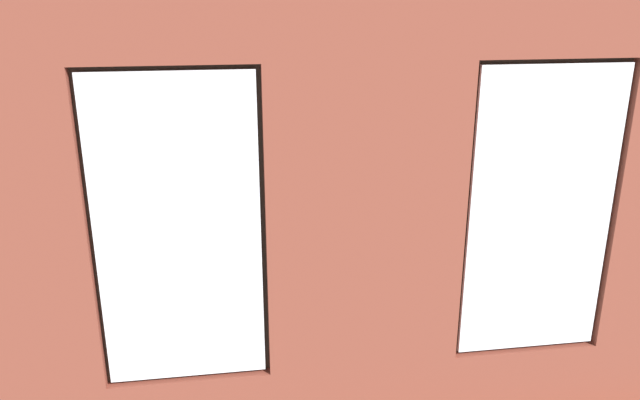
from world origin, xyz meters
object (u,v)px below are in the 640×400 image
object	(u,v)px
candle_jar	(335,250)
tv_flatscreen	(57,217)
media_console	(64,267)
potted_plant_by_left_couch	(432,199)
coffee_table	(323,255)
potted_plant_corner_near_left	(464,164)
couch_by_window	(264,355)
papasan_chair	(268,199)
couch_left	(506,238)
remote_gray	(323,249)
cup_ceramic	(286,253)
remote_silver	(306,247)
potted_plant_near_tv	(98,273)
potted_plant_corner_far_left	(634,306)

from	to	relation	value
candle_jar	tv_flatscreen	bearing A→B (deg)	-11.56
media_console	potted_plant_by_left_couch	size ratio (longest dim) A/B	1.89
coffee_table	potted_plant_corner_near_left	size ratio (longest dim) A/B	0.99
couch_by_window	papasan_chair	bearing A→B (deg)	-94.66
coffee_table	potted_plant_corner_near_left	world-z (taller)	potted_plant_corner_near_left
tv_flatscreen	potted_plant_corner_near_left	bearing A→B (deg)	-162.33
couch_left	remote_gray	xyz separation A→B (m)	(2.17, 0.30, 0.12)
candle_jar	papasan_chair	world-z (taller)	papasan_chair
papasan_chair	potted_plant_corner_near_left	world-z (taller)	potted_plant_corner_near_left
potted_plant_corner_near_left	cup_ceramic	bearing A→B (deg)	38.84
couch_left	candle_jar	distance (m)	2.12
tv_flatscreen	potted_plant_corner_near_left	xyz separation A→B (m)	(-5.03, -1.60, -0.08)
papasan_chair	potted_plant_by_left_couch	size ratio (longest dim) A/B	2.09
candle_jar	remote_silver	xyz separation A→B (m)	(0.27, -0.23, -0.04)
coffee_table	candle_jar	world-z (taller)	candle_jar
coffee_table	tv_flatscreen	world-z (taller)	tv_flatscreen
candle_jar	remote_silver	bearing A→B (deg)	-40.44
couch_left	media_console	distance (m)	4.90
couch_by_window	media_console	size ratio (longest dim) A/B	2.04
media_console	papasan_chair	distance (m)	2.63
potted_plant_near_tv	potted_plant_by_left_couch	bearing A→B (deg)	-150.26
potted_plant_near_tv	couch_left	bearing A→B (deg)	-169.67
couch_left	remote_gray	size ratio (longest dim) A/B	11.98
remote_gray	potted_plant_near_tv	size ratio (longest dim) A/B	0.15
cup_ceramic	potted_plant_corner_far_left	distance (m)	3.19
couch_by_window	remote_gray	size ratio (longest dim) A/B	11.80
coffee_table	potted_plant_near_tv	size ratio (longest dim) A/B	1.14
potted_plant_by_left_couch	couch_left	bearing A→B (deg)	105.30
remote_gray	tv_flatscreen	xyz separation A→B (m)	(2.72, -0.45, 0.34)
remote_silver	papasan_chair	world-z (taller)	papasan_chair
cup_ceramic	potted_plant_corner_near_left	world-z (taller)	potted_plant_corner_near_left
couch_left	remote_silver	bearing A→B (deg)	-85.83
tv_flatscreen	papasan_chair	xyz separation A→B (m)	(-2.27, -1.32, -0.35)
potted_plant_corner_far_left	potted_plant_by_left_couch	size ratio (longest dim) A/B	2.35
potted_plant_corner_far_left	potted_plant_near_tv	bearing A→B (deg)	-16.29
tv_flatscreen	potted_plant_by_left_couch	size ratio (longest dim) A/B	1.91
couch_by_window	cup_ceramic	world-z (taller)	couch_by_window
couch_left	potted_plant_near_tv	distance (m)	4.42
remote_gray	media_console	xyz separation A→B (m)	(2.72, -0.45, -0.22)
tv_flatscreen	couch_left	bearing A→B (deg)	178.22
coffee_table	remote_gray	world-z (taller)	remote_gray
remote_silver	tv_flatscreen	size ratio (longest dim) A/B	0.17
coffee_table	remote_silver	distance (m)	0.21
potted_plant_corner_near_left	potted_plant_corner_far_left	bearing A→B (deg)	90.10
coffee_table	potted_plant_corner_far_left	bearing A→B (deg)	142.10
potted_plant_corner_near_left	remote_gray	bearing A→B (deg)	41.70
remote_silver	media_console	bearing A→B (deg)	-127.59
coffee_table	remote_gray	xyz separation A→B (m)	(0.00, -0.00, 0.06)
cup_ceramic	remote_silver	bearing A→B (deg)	-135.75
couch_left	potted_plant_corner_near_left	distance (m)	1.80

